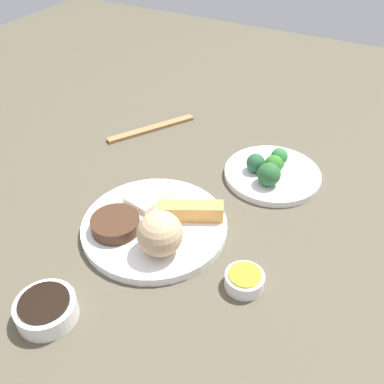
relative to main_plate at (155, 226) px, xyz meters
name	(u,v)px	position (x,y,z in m)	size (l,w,h in m)	color
tabletop	(149,212)	(-0.04, 0.04, -0.02)	(2.20, 2.20, 0.02)	#4F4938
main_plate	(155,226)	(0.00, 0.00, 0.00)	(0.26, 0.26, 0.02)	white
rice_scoop	(160,234)	(0.05, -0.05, 0.05)	(0.08, 0.08, 0.08)	tan
spring_roll	(191,210)	(0.05, 0.05, 0.02)	(0.12, 0.03, 0.03)	gold
crab_rangoon_wonton	(148,197)	(-0.05, 0.05, 0.01)	(0.06, 0.08, 0.01)	beige
stir_fry_heap	(115,224)	(-0.05, -0.05, 0.02)	(0.09, 0.09, 0.02)	#402618
broccoli_plate	(272,174)	(0.13, 0.25, 0.00)	(0.20, 0.20, 0.01)	white
broccoli_floret_0	(274,164)	(0.13, 0.25, 0.03)	(0.04, 0.04, 0.04)	#307426
broccoli_floret_1	(269,174)	(0.14, 0.21, 0.03)	(0.05, 0.05, 0.05)	#295B31
broccoli_floret_2	(279,156)	(0.13, 0.29, 0.02)	(0.04, 0.04, 0.04)	#2D7137
broccoli_floret_4	(256,163)	(0.10, 0.24, 0.03)	(0.04, 0.04, 0.04)	#235735
soy_sauce_bowl	(46,310)	(-0.04, -0.23, 0.01)	(0.09, 0.09, 0.03)	white
soy_sauce_bowl_liquid	(44,302)	(-0.04, -0.23, 0.03)	(0.07, 0.07, 0.00)	black
sauce_ramekin_hot_mustard	(244,280)	(0.19, -0.04, 0.00)	(0.06, 0.06, 0.03)	white
sauce_ramekin_hot_mustard_liquid	(245,274)	(0.19, -0.04, 0.02)	(0.05, 0.05, 0.00)	yellow
chopsticks_pair	(152,129)	(-0.19, 0.29, 0.00)	(0.23, 0.02, 0.01)	#A27144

